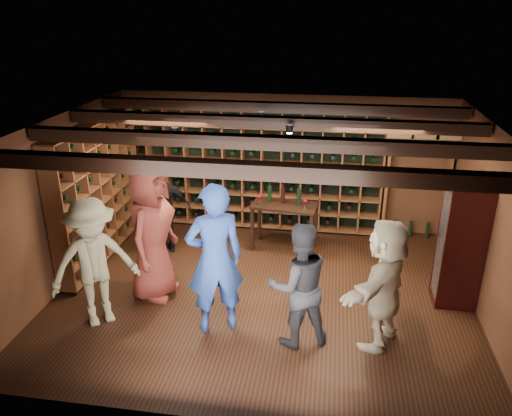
% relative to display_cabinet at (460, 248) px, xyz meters
% --- Properties ---
extents(ground, '(6.00, 6.00, 0.00)m').
position_rel_display_cabinet_xyz_m(ground, '(-2.71, -0.20, -0.86)').
color(ground, black).
rests_on(ground, ground).
extents(room_shell, '(6.00, 6.00, 6.00)m').
position_rel_display_cabinet_xyz_m(room_shell, '(-2.71, -0.15, 1.56)').
color(room_shell, '#4E2C1A').
rests_on(room_shell, ground).
extents(wine_rack_back, '(4.65, 0.30, 2.20)m').
position_rel_display_cabinet_xyz_m(wine_rack_back, '(-3.24, 2.13, 0.29)').
color(wine_rack_back, brown).
rests_on(wine_rack_back, ground).
extents(wine_rack_left, '(0.30, 2.65, 2.20)m').
position_rel_display_cabinet_xyz_m(wine_rack_left, '(-5.54, 0.62, 0.29)').
color(wine_rack_left, brown).
rests_on(wine_rack_left, ground).
extents(crate_shelf, '(1.20, 0.32, 2.07)m').
position_rel_display_cabinet_xyz_m(crate_shelf, '(-0.31, 2.12, 0.71)').
color(crate_shelf, brown).
rests_on(crate_shelf, ground).
extents(display_cabinet, '(0.55, 0.50, 1.75)m').
position_rel_display_cabinet_xyz_m(display_cabinet, '(0.00, 0.00, 0.00)').
color(display_cabinet, black).
rests_on(display_cabinet, ground).
extents(man_blue_shirt, '(0.87, 0.75, 2.01)m').
position_rel_display_cabinet_xyz_m(man_blue_shirt, '(-3.19, -1.12, 0.15)').
color(man_blue_shirt, navy).
rests_on(man_blue_shirt, ground).
extents(man_grey_suit, '(0.96, 0.86, 1.62)m').
position_rel_display_cabinet_xyz_m(man_grey_suit, '(-2.13, -1.26, -0.04)').
color(man_grey_suit, black).
rests_on(man_grey_suit, ground).
extents(guest_red_floral, '(0.76, 1.06, 2.02)m').
position_rel_display_cabinet_xyz_m(guest_red_floral, '(-4.25, -0.47, 0.16)').
color(guest_red_floral, maroon).
rests_on(guest_red_floral, ground).
extents(guest_woman_black, '(0.99, 0.71, 1.56)m').
position_rel_display_cabinet_xyz_m(guest_woman_black, '(-4.55, 0.87, -0.08)').
color(guest_woman_black, black).
rests_on(guest_woman_black, ground).
extents(guest_khaki, '(1.30, 1.22, 1.77)m').
position_rel_display_cabinet_xyz_m(guest_khaki, '(-4.76, -1.24, 0.03)').
color(guest_khaki, '#807858').
rests_on(guest_khaki, ground).
extents(guest_beige, '(1.13, 1.61, 1.67)m').
position_rel_display_cabinet_xyz_m(guest_beige, '(-1.11, -1.10, -0.02)').
color(guest_beige, tan).
rests_on(guest_beige, ground).
extents(tasting_table, '(1.15, 0.67, 1.11)m').
position_rel_display_cabinet_xyz_m(tasting_table, '(-2.56, 1.29, -0.12)').
color(tasting_table, black).
rests_on(tasting_table, ground).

